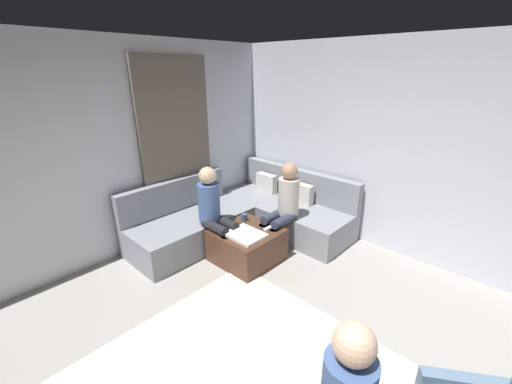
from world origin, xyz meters
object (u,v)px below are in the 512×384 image
object	(u,v)px
sectional_couch	(245,216)
person_on_couch_side	(214,210)
coffee_mug	(244,217)
game_remote	(269,228)
ottoman	(247,245)
person_on_couch_back	(284,204)

from	to	relation	value
sectional_couch	person_on_couch_side	distance (m)	0.81
coffee_mug	game_remote	distance (m)	0.40
sectional_couch	coffee_mug	xyz separation A→B (m)	(0.30, -0.32, 0.19)
sectional_couch	coffee_mug	bearing A→B (deg)	-46.60
game_remote	ottoman	bearing A→B (deg)	-129.29
game_remote	person_on_couch_side	distance (m)	0.73
game_remote	coffee_mug	bearing A→B (deg)	-174.29
person_on_couch_back	person_on_couch_side	bearing A→B (deg)	55.21
sectional_couch	person_on_couch_back	bearing A→B (deg)	4.69
coffee_mug	person_on_couch_side	distance (m)	0.45
coffee_mug	ottoman	bearing A→B (deg)	-39.29
sectional_couch	ottoman	world-z (taller)	sectional_couch
ottoman	game_remote	xyz separation A→B (m)	(0.18, 0.22, 0.22)
ottoman	game_remote	bearing A→B (deg)	50.71
person_on_couch_side	coffee_mug	bearing A→B (deg)	158.44
sectional_couch	ottoman	bearing A→B (deg)	-43.71
sectional_couch	person_on_couch_back	world-z (taller)	person_on_couch_back
ottoman	person_on_couch_back	world-z (taller)	person_on_couch_back
coffee_mug	person_on_couch_side	world-z (taller)	person_on_couch_side
sectional_couch	person_on_couch_back	distance (m)	0.77
sectional_couch	game_remote	world-z (taller)	sectional_couch
sectional_couch	coffee_mug	distance (m)	0.47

